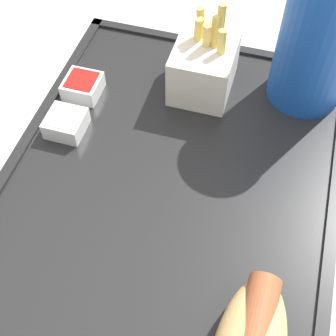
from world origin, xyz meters
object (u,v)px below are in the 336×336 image
Objects in this scene: sauce_cup_mayo at (66,123)px; fries_carton at (207,66)px; sauce_cup_ketchup at (83,86)px; soda_cup at (322,32)px.

fries_carton is at bearing 129.37° from sauce_cup_mayo.
fries_carton is at bearing 110.24° from sauce_cup_ketchup.
fries_carton is 2.64× the size of sauce_cup_ketchup.
fries_carton is 0.17m from sauce_cup_mayo.
sauce_cup_ketchup is at bearing -176.03° from sauce_cup_mayo.
soda_cup is 0.13m from fries_carton.
soda_cup is 1.97× the size of fries_carton.
sauce_cup_ketchup is (0.05, -0.14, -0.02)m from fries_carton.
sauce_cup_mayo is at bearing -61.75° from soda_cup.
soda_cup is at bearing 106.38° from sauce_cup_ketchup.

